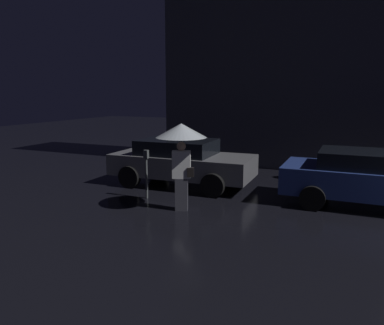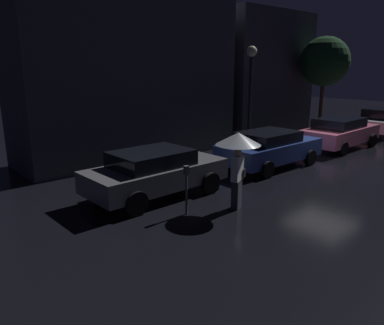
# 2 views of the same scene
# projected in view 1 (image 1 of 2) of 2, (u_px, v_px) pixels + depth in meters

# --- Properties ---
(building_facade_left) EXTENTS (9.47, 3.00, 9.25)m
(building_facade_left) POSITION_uv_depth(u_px,v_px,m) (294.00, 44.00, 14.27)
(building_facade_left) COLOR #3D3D47
(building_facade_left) RESTS_ON ground
(parked_car_grey) EXTENTS (4.30, 2.03, 1.40)m
(parked_car_grey) POSITION_uv_depth(u_px,v_px,m) (181.00, 161.00, 11.36)
(parked_car_grey) COLOR slate
(parked_car_grey) RESTS_ON ground
(parked_car_blue) EXTENTS (4.34, 2.06, 1.38)m
(parked_car_blue) POSITION_uv_depth(u_px,v_px,m) (373.00, 178.00, 9.21)
(parked_car_blue) COLOR navy
(parked_car_blue) RESTS_ON ground
(pedestrian_with_umbrella) EXTENTS (1.19, 1.19, 2.09)m
(pedestrian_with_umbrella) POSITION_uv_depth(u_px,v_px,m) (181.00, 139.00, 8.73)
(pedestrian_with_umbrella) COLOR #383842
(pedestrian_with_umbrella) RESTS_ON ground
(parking_meter) EXTENTS (0.12, 0.10, 1.31)m
(parking_meter) POSITION_uv_depth(u_px,v_px,m) (146.00, 169.00, 9.92)
(parking_meter) COLOR #4C5154
(parking_meter) RESTS_ON ground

